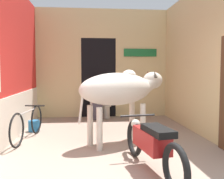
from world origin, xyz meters
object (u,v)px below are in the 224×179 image
(bicycle, at_px, (28,124))
(bucket, at_px, (34,126))
(shopkeeper_seated, at_px, (97,98))
(cow, at_px, (121,90))
(motorcycle_near, at_px, (151,143))
(plastic_stool, at_px, (106,111))

(bicycle, height_order, bucket, bicycle)
(bucket, bearing_deg, shopkeeper_seated, 42.68)
(shopkeeper_seated, bearing_deg, bucket, -137.32)
(cow, height_order, motorcycle_near, cow)
(motorcycle_near, relative_size, plastic_stool, 5.19)
(cow, distance_m, plastic_stool, 2.93)
(plastic_stool, relative_size, bucket, 1.49)
(plastic_stool, bearing_deg, bucket, -139.00)
(shopkeeper_seated, bearing_deg, bicycle, -124.65)
(plastic_stool, bearing_deg, shopkeeper_seated, -149.85)
(motorcycle_near, relative_size, shopkeeper_seated, 1.67)
(bicycle, bearing_deg, cow, -12.96)
(cow, height_order, bicycle, cow)
(bucket, bearing_deg, cow, -32.25)
(cow, xyz_separation_m, motorcycle_near, (0.24, -1.48, -0.65))
(cow, relative_size, plastic_stool, 5.05)
(bicycle, relative_size, plastic_stool, 4.50)
(bucket, bearing_deg, bicycle, -87.89)
(motorcycle_near, bearing_deg, shopkeeper_seated, 98.31)
(cow, distance_m, bucket, 2.44)
(motorcycle_near, xyz_separation_m, shopkeeper_seated, (-0.60, 4.12, 0.21))
(bicycle, distance_m, shopkeeper_seated, 2.69)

